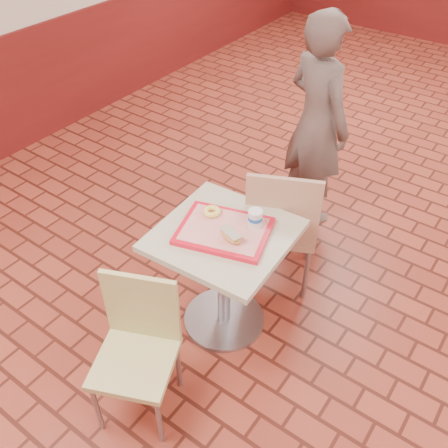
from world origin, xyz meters
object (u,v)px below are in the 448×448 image
Objects in this scene: serving_tray at (224,231)px; paper_cup at (255,218)px; chair_main_back at (282,223)px; ring_donut at (212,211)px; chair_main_front at (138,343)px; long_john_donut at (231,235)px; main_table at (224,264)px; customer at (317,123)px.

serving_tray is 4.81× the size of paper_cup.
chair_main_back is 0.53m from ring_donut.
long_john_donut is (0.11, 0.61, 0.32)m from chair_main_front.
chair_main_back is at bearing 61.93° from ring_donut.
main_table is at bearing 53.99° from chair_main_back.
serving_tray is (0.04, 0.65, 0.28)m from chair_main_front.
customer reaches higher than main_table.
ring_donut is at bearing 36.99° from chair_main_back.
serving_tray is at bearing 117.25° from customer.
chair_main_front reaches higher than ring_donut.
long_john_donut reaches higher than ring_donut.
long_john_donut is (0.20, -1.30, 0.00)m from customer.
chair_main_front is 0.78m from ring_donut.
chair_main_back is 1.96× the size of serving_tray.
main_table is 0.89× the size of chair_main_front.
customer reaches higher than chair_main_back.
chair_main_back is 0.86m from customer.
long_john_donut is 1.62× the size of paper_cup.
main_table is at bearing 62.71° from chair_main_front.
chair_main_front is 8.34× the size of paper_cup.
main_table is 1.30m from customer.
paper_cup is at bearing 44.76° from main_table.
serving_tray is 0.09m from long_john_donut.
chair_main_back is 0.60× the size of customer.
long_john_donut is 0.17m from paper_cup.
main_table is 0.65m from chair_main_front.
chair_main_back is 0.53m from serving_tray.
serving_tray is at bearing 0.00° from main_table.
paper_cup reaches higher than long_john_donut.
long_john_donut is at bearing -30.56° from serving_tray.
long_john_donut is (0.07, -0.04, 0.04)m from serving_tray.
customer reaches higher than chair_main_front.
customer is (-0.22, 0.79, 0.25)m from chair_main_back.
serving_tray is 0.14m from ring_donut.
paper_cup is at bearing 123.50° from customer.
customer is 1.17m from paper_cup.
paper_cup is at bearing 12.44° from ring_donut.
chair_main_front is 1.74× the size of serving_tray.
chair_main_back is 9.44× the size of paper_cup.
customer reaches higher than paper_cup.
ring_donut is at bearing 111.54° from customer.
chair_main_back is 0.46m from paper_cup.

